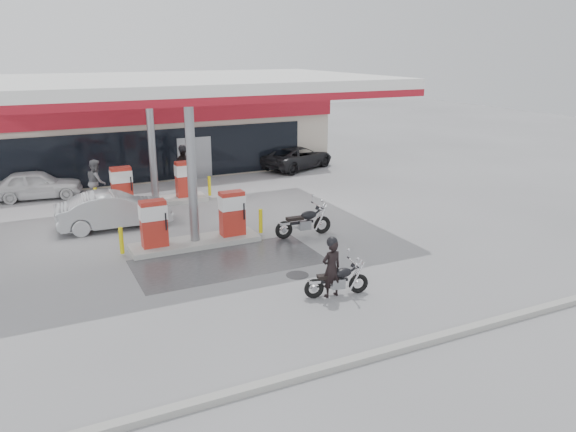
% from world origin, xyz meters
% --- Properties ---
extents(ground, '(90.00, 90.00, 0.00)m').
position_xyz_m(ground, '(0.00, 0.00, 0.00)').
color(ground, gray).
rests_on(ground, ground).
extents(wet_patch, '(6.00, 3.00, 0.00)m').
position_xyz_m(wet_patch, '(0.50, 0.00, 0.00)').
color(wet_patch, '#4C4C4F').
rests_on(wet_patch, ground).
extents(drain_cover, '(0.70, 0.70, 0.01)m').
position_xyz_m(drain_cover, '(2.00, -2.00, 0.00)').
color(drain_cover, '#38383A').
rests_on(drain_cover, ground).
extents(kerb, '(28.00, 0.25, 0.15)m').
position_xyz_m(kerb, '(0.00, -7.00, 0.07)').
color(kerb, gray).
rests_on(kerb, ground).
extents(store_building, '(22.00, 8.22, 4.00)m').
position_xyz_m(store_building, '(0.01, 15.94, 2.01)').
color(store_building, '#BDB19F').
rests_on(store_building, ground).
extents(canopy, '(16.00, 10.02, 5.51)m').
position_xyz_m(canopy, '(0.00, 5.00, 5.27)').
color(canopy, silver).
rests_on(canopy, ground).
extents(pump_island_near, '(5.14, 1.30, 1.78)m').
position_xyz_m(pump_island_near, '(0.00, 2.00, 0.71)').
color(pump_island_near, '#9E9E99').
rests_on(pump_island_near, ground).
extents(pump_island_far, '(5.14, 1.30, 1.78)m').
position_xyz_m(pump_island_far, '(0.00, 8.00, 0.71)').
color(pump_island_far, '#9E9E99').
rests_on(pump_island_far, ground).
extents(main_motorcycle, '(1.87, 0.78, 0.97)m').
position_xyz_m(main_motorcycle, '(2.36, -3.77, 0.43)').
color(main_motorcycle, black).
rests_on(main_motorcycle, ground).
extents(biker_main, '(0.63, 0.44, 1.65)m').
position_xyz_m(biker_main, '(2.17, -3.74, 0.82)').
color(biker_main, black).
rests_on(biker_main, ground).
extents(parked_motorcycle, '(2.22, 0.85, 1.14)m').
position_xyz_m(parked_motorcycle, '(3.89, 1.20, 0.50)').
color(parked_motorcycle, black).
rests_on(parked_motorcycle, ground).
extents(sedan_white, '(4.09, 2.08, 1.34)m').
position_xyz_m(sedan_white, '(-4.66, 11.20, 0.67)').
color(sedan_white, silver).
rests_on(sedan_white, ground).
extents(attendant, '(0.80, 1.00, 1.98)m').
position_xyz_m(attendant, '(-2.29, 9.11, 0.99)').
color(attendant, '#5C5D61').
rests_on(attendant, ground).
extents(hatchback_silver, '(4.28, 1.60, 1.40)m').
position_xyz_m(hatchback_silver, '(-2.20, 5.24, 0.70)').
color(hatchback_silver, '#9FA3A7').
rests_on(hatchback_silver, ground).
extents(parked_car_left, '(3.81, 1.85, 1.07)m').
position_xyz_m(parked_car_left, '(-4.76, 14.00, 0.53)').
color(parked_car_left, '#151747').
rests_on(parked_car_left, ground).
extents(parked_car_right, '(5.05, 3.79, 1.28)m').
position_xyz_m(parked_car_right, '(9.06, 12.00, 0.64)').
color(parked_car_right, black).
rests_on(parked_car_right, ground).
extents(biker_walking, '(1.29, 0.91, 2.03)m').
position_xyz_m(biker_walking, '(1.91, 10.20, 1.01)').
color(biker_walking, black).
rests_on(biker_walking, ground).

